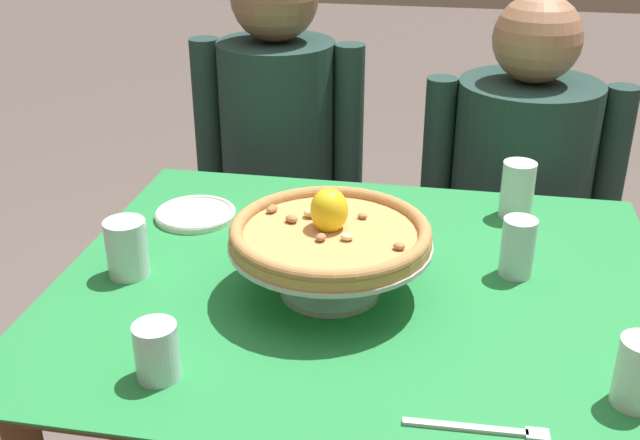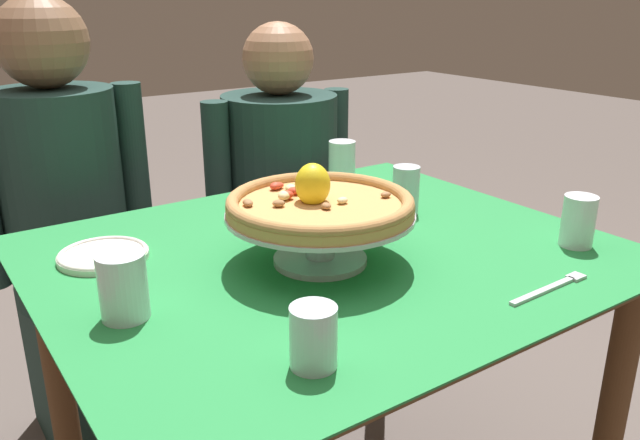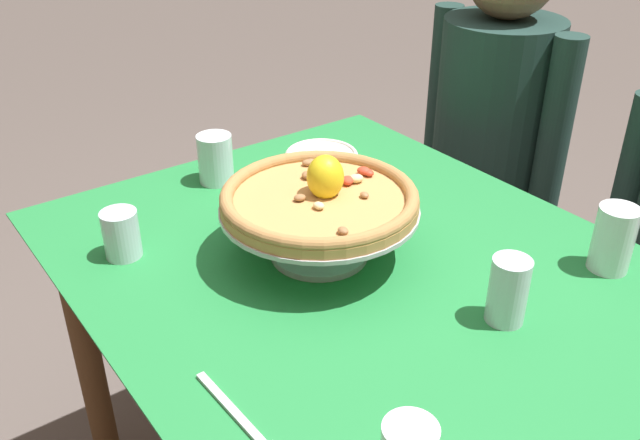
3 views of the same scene
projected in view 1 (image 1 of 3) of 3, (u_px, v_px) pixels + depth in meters
dining_table at (358, 337)px, 1.48m from camera, size 1.10×0.93×0.77m
pizza_stand at (330, 258)px, 1.36m from camera, size 0.36×0.36×0.10m
pizza at (330, 231)px, 1.34m from camera, size 0.35×0.35×0.09m
water_glass_front_right at (638, 377)px, 1.10m from camera, size 0.07×0.07×0.11m
water_glass_side_right at (517, 251)px, 1.43m from camera, size 0.06×0.06×0.11m
water_glass_side_left at (127, 251)px, 1.43m from camera, size 0.08×0.08×0.11m
water_glass_front_left at (157, 355)px, 1.15m from camera, size 0.07×0.07×0.09m
water_glass_back_right at (517, 193)px, 1.66m from camera, size 0.07×0.07×0.12m
side_plate at (195, 214)px, 1.67m from camera, size 0.17×0.17×0.02m
dinner_fork at (484, 429)px, 1.06m from camera, size 0.20×0.02×0.01m
diner_left at (279, 190)px, 2.22m from camera, size 0.47×0.32×1.26m
diner_right at (515, 221)px, 2.10m from camera, size 0.52×0.36×1.18m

